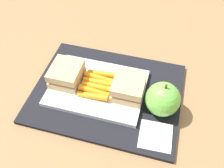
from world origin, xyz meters
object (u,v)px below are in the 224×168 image
food_tray (97,88)px  apple (163,99)px  sandwich_half_left (66,74)px  carrot_sticks_bundle (97,84)px  paper_napkin (156,136)px  sandwich_half_right (129,87)px

food_tray → apple: bearing=-6.8°
sandwich_half_left → carrot_sticks_bundle: 0.08m
apple → paper_napkin: (0.00, -0.07, -0.04)m
food_tray → paper_napkin: 0.18m
carrot_sticks_bundle → sandwich_half_right: bearing=-0.0°
carrot_sticks_bundle → paper_napkin: size_ratio=1.26×
sandwich_half_left → paper_napkin: 0.26m
sandwich_half_right → paper_napkin: (0.08, -0.09, -0.03)m
sandwich_half_left → sandwich_half_right: 0.16m
apple → paper_napkin: apple is taller
food_tray → sandwich_half_left: 0.08m
carrot_sticks_bundle → sandwich_half_left: bearing=-180.0°
food_tray → carrot_sticks_bundle: 0.01m
sandwich_half_left → apple: bearing=-4.6°
food_tray → sandwich_half_right: (0.08, 0.00, 0.03)m
carrot_sticks_bundle → paper_napkin: 0.19m
food_tray → sandwich_half_right: sandwich_half_right is taller
sandwich_half_left → paper_napkin: sandwich_half_left is taller
food_tray → sandwich_half_left: sandwich_half_left is taller
sandwich_half_right → paper_napkin: 0.13m
sandwich_half_left → apple: size_ratio=0.89×
carrot_sticks_bundle → apple: size_ratio=0.99×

